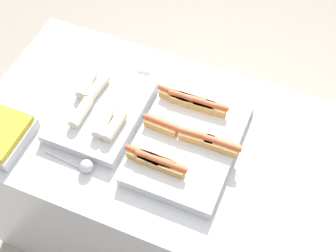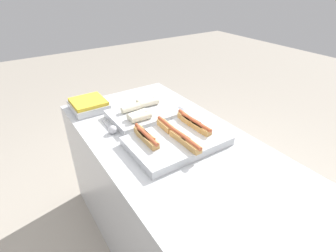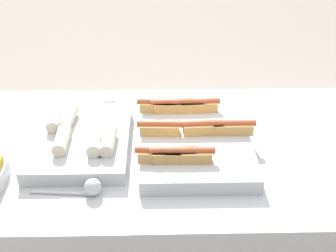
{
  "view_description": "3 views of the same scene",
  "coord_description": "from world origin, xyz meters",
  "px_view_note": "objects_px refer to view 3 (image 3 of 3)",
  "views": [
    {
      "loc": [
        0.26,
        -0.97,
        2.46
      ],
      "look_at": [
        -0.14,
        0.0,
        0.98
      ],
      "focal_mm": 50.0,
      "sensor_mm": 36.0,
      "label": 1
    },
    {
      "loc": [
        0.97,
        -0.74,
        1.76
      ],
      "look_at": [
        -0.14,
        0.0,
        0.98
      ],
      "focal_mm": 28.0,
      "sensor_mm": 36.0,
      "label": 2
    },
    {
      "loc": [
        -0.17,
        -1.36,
        1.79
      ],
      "look_at": [
        -0.14,
        0.0,
        0.98
      ],
      "focal_mm": 50.0,
      "sensor_mm": 36.0,
      "label": 3
    }
  ],
  "objects_px": {
    "serving_spoon_near": "(89,188)",
    "serving_spoon_far": "(107,105)",
    "tray_wraps": "(81,139)",
    "tray_hotdogs": "(192,136)"
  },
  "relations": [
    {
      "from": "serving_spoon_near",
      "to": "serving_spoon_far",
      "type": "distance_m",
      "value": 0.52
    },
    {
      "from": "tray_wraps",
      "to": "tray_hotdogs",
      "type": "bearing_deg",
      "value": 0.85
    },
    {
      "from": "tray_wraps",
      "to": "serving_spoon_far",
      "type": "xyz_separation_m",
      "value": [
        0.06,
        0.26,
        -0.01
      ]
    },
    {
      "from": "tray_wraps",
      "to": "serving_spoon_far",
      "type": "relative_size",
      "value": 1.93
    },
    {
      "from": "serving_spoon_near",
      "to": "serving_spoon_far",
      "type": "height_order",
      "value": "same"
    },
    {
      "from": "tray_hotdogs",
      "to": "serving_spoon_far",
      "type": "bearing_deg",
      "value": 141.48
    },
    {
      "from": "tray_hotdogs",
      "to": "serving_spoon_far",
      "type": "xyz_separation_m",
      "value": [
        -0.32,
        0.25,
        -0.01
      ]
    },
    {
      "from": "tray_hotdogs",
      "to": "serving_spoon_near",
      "type": "distance_m",
      "value": 0.42
    },
    {
      "from": "tray_hotdogs",
      "to": "tray_wraps",
      "type": "height_order",
      "value": "tray_hotdogs"
    },
    {
      "from": "serving_spoon_near",
      "to": "serving_spoon_far",
      "type": "relative_size",
      "value": 0.95
    }
  ]
}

